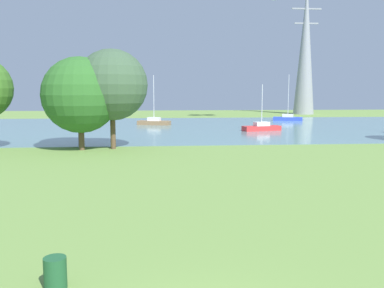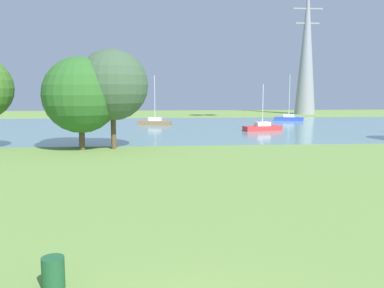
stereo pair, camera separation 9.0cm
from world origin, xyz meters
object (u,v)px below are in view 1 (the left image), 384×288
Objects in this scene: sailboat_blue at (288,118)px; electricity_pylon at (305,49)px; litter_bin at (55,273)px; sailboat_brown at (154,122)px; sailboat_red at (261,127)px; tree_west_near at (80,95)px; tree_east_far at (112,85)px; tree_east_near at (79,92)px.

electricity_pylon reaches higher than sailboat_blue.
litter_bin is 0.03× the size of electricity_pylon.
sailboat_blue is at bearing 17.63° from sailboat_brown.
sailboat_red is at bearing -37.85° from sailboat_brown.
sailboat_blue is at bearing 49.48° from tree_west_near.
sailboat_brown reaches higher than sailboat_red.
tree_east_far is (-1.13, 25.64, 5.01)m from litter_bin.
sailboat_brown is 26.99m from tree_west_near.
tree_east_near is (-28.78, -30.86, 4.35)m from sailboat_blue.
sailboat_blue reaches higher than litter_bin.
sailboat_blue is at bearing 67.07° from litter_bin.
litter_bin is 0.10× the size of sailboat_blue.
litter_bin is at bearing -112.93° from sailboat_blue.
litter_bin is 0.11× the size of tree_east_near.
sailboat_brown reaches higher than litter_bin.
electricity_pylon is at bearing 63.26° from sailboat_red.
sailboat_red is (15.64, 40.71, 0.05)m from litter_bin.
tree_east_near is at bearing 149.89° from tree_east_far.
sailboat_red is at bearing 41.93° from tree_east_far.
sailboat_brown is 44.28m from electricity_pylon.
tree_east_far is at bearing 11.79° from tree_west_near.
tree_east_far reaches higher than tree_west_near.
litter_bin is 86.60m from electricity_pylon.
sailboat_brown is 0.86× the size of tree_east_far.
tree_west_near is 66.12m from electricity_pylon.
sailboat_blue reaches higher than sailboat_red.
tree_east_near is at bearing 98.59° from litter_bin.
tree_west_near is (-19.31, -15.60, 4.12)m from sailboat_red.
tree_east_far is (-25.77, -32.60, 4.93)m from sailboat_blue.
tree_west_near reaches higher than litter_bin.
tree_east_far reaches higher than tree_east_near.
tree_west_near is at bearing -102.81° from sailboat_brown.
tree_east_far reaches higher than litter_bin.
tree_west_near is at bearing -141.07° from sailboat_red.
electricity_pylon reaches higher than sailboat_brown.
sailboat_blue is 0.28× the size of electricity_pylon.
sailboat_blue is (24.64, 58.24, 0.07)m from litter_bin.
sailboat_blue is 1.07× the size of sailboat_brown.
tree_east_far is (3.00, -1.74, 0.59)m from tree_east_near.
sailboat_red is (-9.00, -17.53, -0.02)m from sailboat_blue.
tree_east_far is at bearing -124.15° from electricity_pylon.
tree_west_near is at bearing -130.52° from sailboat_blue.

